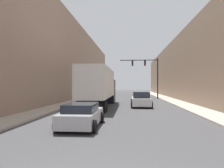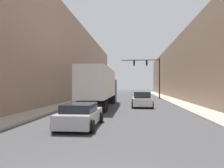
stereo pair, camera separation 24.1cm
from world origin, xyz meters
name	(u,v)px [view 1 (the left image)]	position (x,y,z in m)	size (l,w,h in m)	color
sidewalk_right	(169,100)	(6.66, 30.00, 0.07)	(2.19, 80.00, 0.15)	#B2A899
sidewalk_left	(83,99)	(-6.66, 30.00, 0.07)	(2.19, 80.00, 0.15)	#B2A899
building_right	(197,68)	(10.75, 30.00, 4.88)	(6.00, 80.00, 9.75)	#846B56
building_left	(58,60)	(-10.75, 30.00, 6.30)	(6.00, 80.00, 12.60)	#997A66
semi_truck	(100,86)	(-2.48, 18.90, 2.20)	(2.45, 13.03, 3.91)	silver
sedan_car	(82,115)	(-1.94, 7.82, 0.63)	(2.03, 4.27, 1.28)	#B7B7BC
suv_car	(141,99)	(1.84, 19.42, 0.76)	(2.12, 4.87, 1.59)	silver
traffic_signal_gantry	(149,71)	(3.94, 33.75, 4.73)	(6.52, 0.35, 6.87)	black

